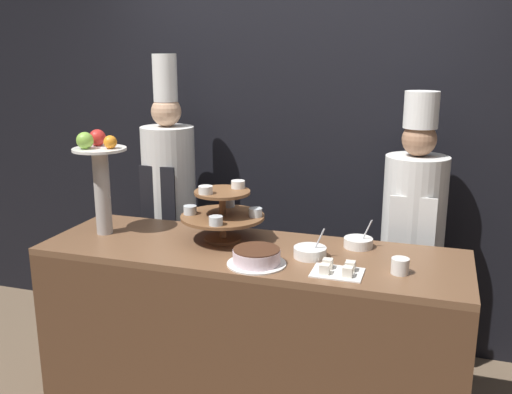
{
  "coord_description": "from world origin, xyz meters",
  "views": [
    {
      "loc": [
        0.87,
        -2.25,
        1.92
      ],
      "look_at": [
        0.0,
        0.44,
        1.19
      ],
      "focal_mm": 40.0,
      "sensor_mm": 36.0,
      "label": 1
    }
  ],
  "objects_px": {
    "cake_round": "(257,257)",
    "chef_left": "(169,193)",
    "cup_white": "(400,266)",
    "tiered_stand": "(223,211)",
    "serving_bowl_far": "(358,243)",
    "fruit_pedestal": "(100,170)",
    "chef_center_left": "(413,225)",
    "serving_bowl_near": "(310,252)",
    "cake_square_tray": "(337,270)"
  },
  "relations": [
    {
      "from": "tiered_stand",
      "to": "serving_bowl_near",
      "type": "bearing_deg",
      "value": -12.64
    },
    {
      "from": "serving_bowl_near",
      "to": "chef_left",
      "type": "xyz_separation_m",
      "value": [
        -1.09,
        0.67,
        0.05
      ]
    },
    {
      "from": "tiered_stand",
      "to": "cake_round",
      "type": "height_order",
      "value": "tiered_stand"
    },
    {
      "from": "tiered_stand",
      "to": "cake_round",
      "type": "relative_size",
      "value": 1.58
    },
    {
      "from": "cake_square_tray",
      "to": "chef_center_left",
      "type": "xyz_separation_m",
      "value": [
        0.29,
        0.84,
        -0.01
      ]
    },
    {
      "from": "cup_white",
      "to": "chef_left",
      "type": "xyz_separation_m",
      "value": [
        -1.52,
        0.75,
        0.04
      ]
    },
    {
      "from": "chef_left",
      "to": "chef_center_left",
      "type": "height_order",
      "value": "chef_left"
    },
    {
      "from": "cup_white",
      "to": "serving_bowl_near",
      "type": "height_order",
      "value": "serving_bowl_near"
    },
    {
      "from": "fruit_pedestal",
      "to": "serving_bowl_near",
      "type": "relative_size",
      "value": 3.53
    },
    {
      "from": "tiered_stand",
      "to": "cake_round",
      "type": "xyz_separation_m",
      "value": [
        0.28,
        -0.29,
        -0.12
      ]
    },
    {
      "from": "cake_square_tray",
      "to": "serving_bowl_far",
      "type": "bearing_deg",
      "value": 84.23
    },
    {
      "from": "fruit_pedestal",
      "to": "cup_white",
      "type": "bearing_deg",
      "value": -3.7
    },
    {
      "from": "cake_square_tray",
      "to": "chef_left",
      "type": "bearing_deg",
      "value": 146.26
    },
    {
      "from": "serving_bowl_far",
      "to": "chef_left",
      "type": "height_order",
      "value": "chef_left"
    },
    {
      "from": "cup_white",
      "to": "serving_bowl_far",
      "type": "height_order",
      "value": "serving_bowl_far"
    },
    {
      "from": "serving_bowl_far",
      "to": "chef_left",
      "type": "distance_m",
      "value": 1.37
    },
    {
      "from": "cup_white",
      "to": "serving_bowl_far",
      "type": "distance_m",
      "value": 0.38
    },
    {
      "from": "serving_bowl_near",
      "to": "chef_center_left",
      "type": "relative_size",
      "value": 0.09
    },
    {
      "from": "chef_center_left",
      "to": "chef_left",
      "type": "bearing_deg",
      "value": -180.0
    },
    {
      "from": "cake_round",
      "to": "cake_square_tray",
      "type": "bearing_deg",
      "value": 1.38
    },
    {
      "from": "cake_round",
      "to": "chef_left",
      "type": "relative_size",
      "value": 0.15
    },
    {
      "from": "cup_white",
      "to": "chef_left",
      "type": "relative_size",
      "value": 0.04
    },
    {
      "from": "cake_square_tray",
      "to": "chef_center_left",
      "type": "bearing_deg",
      "value": 71.0
    },
    {
      "from": "serving_bowl_far",
      "to": "chef_center_left",
      "type": "height_order",
      "value": "chef_center_left"
    },
    {
      "from": "fruit_pedestal",
      "to": "serving_bowl_far",
      "type": "height_order",
      "value": "fruit_pedestal"
    },
    {
      "from": "cake_round",
      "to": "chef_center_left",
      "type": "relative_size",
      "value": 0.16
    },
    {
      "from": "tiered_stand",
      "to": "serving_bowl_far",
      "type": "bearing_deg",
      "value": 8.8
    },
    {
      "from": "cup_white",
      "to": "cake_square_tray",
      "type": "relative_size",
      "value": 0.35
    },
    {
      "from": "cake_round",
      "to": "chef_center_left",
      "type": "xyz_separation_m",
      "value": [
        0.67,
        0.85,
        -0.03
      ]
    },
    {
      "from": "cake_round",
      "to": "chef_left",
      "type": "distance_m",
      "value": 1.21
    },
    {
      "from": "tiered_stand",
      "to": "cake_round",
      "type": "distance_m",
      "value": 0.42
    },
    {
      "from": "cake_round",
      "to": "cake_square_tray",
      "type": "xyz_separation_m",
      "value": [
        0.38,
        0.01,
        -0.02
      ]
    },
    {
      "from": "tiered_stand",
      "to": "chef_center_left",
      "type": "relative_size",
      "value": 0.26
    },
    {
      "from": "fruit_pedestal",
      "to": "cake_square_tray",
      "type": "distance_m",
      "value": 1.39
    },
    {
      "from": "chef_left",
      "to": "serving_bowl_far",
      "type": "bearing_deg",
      "value": -19.29
    },
    {
      "from": "cake_square_tray",
      "to": "serving_bowl_far",
      "type": "height_order",
      "value": "serving_bowl_far"
    },
    {
      "from": "fruit_pedestal",
      "to": "chef_center_left",
      "type": "xyz_separation_m",
      "value": [
        1.62,
        0.65,
        -0.35
      ]
    },
    {
      "from": "cup_white",
      "to": "tiered_stand",
      "type": "bearing_deg",
      "value": 168.27
    },
    {
      "from": "serving_bowl_far",
      "to": "fruit_pedestal",
      "type": "bearing_deg",
      "value": -171.77
    },
    {
      "from": "cup_white",
      "to": "serving_bowl_near",
      "type": "bearing_deg",
      "value": 169.32
    },
    {
      "from": "tiered_stand",
      "to": "cup_white",
      "type": "bearing_deg",
      "value": -11.73
    },
    {
      "from": "cake_round",
      "to": "serving_bowl_far",
      "type": "distance_m",
      "value": 0.58
    },
    {
      "from": "cake_round",
      "to": "cake_square_tray",
      "type": "relative_size",
      "value": 1.22
    },
    {
      "from": "chef_center_left",
      "to": "serving_bowl_near",
      "type": "bearing_deg",
      "value": -123.92
    },
    {
      "from": "fruit_pedestal",
      "to": "cake_round",
      "type": "bearing_deg",
      "value": -11.64
    },
    {
      "from": "fruit_pedestal",
      "to": "cake_round",
      "type": "distance_m",
      "value": 1.02
    },
    {
      "from": "tiered_stand",
      "to": "chef_left",
      "type": "relative_size",
      "value": 0.23
    },
    {
      "from": "fruit_pedestal",
      "to": "chef_left",
      "type": "relative_size",
      "value": 0.3
    },
    {
      "from": "serving_bowl_far",
      "to": "cup_white",
      "type": "bearing_deg",
      "value": -52.71
    },
    {
      "from": "chef_left",
      "to": "chef_center_left",
      "type": "relative_size",
      "value": 1.11
    }
  ]
}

